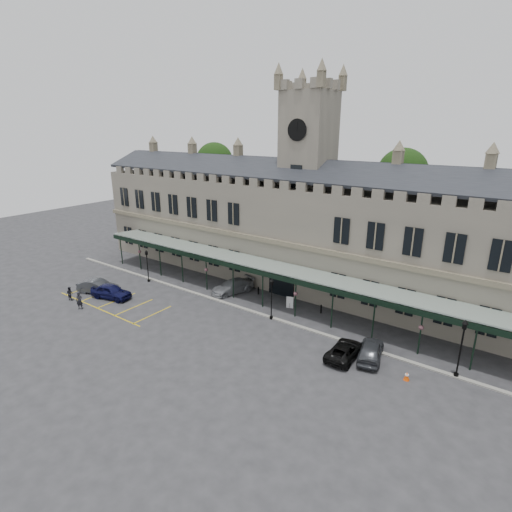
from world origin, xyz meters
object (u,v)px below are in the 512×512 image
Objects in this scene: person_a at (79,301)px; lamp_post_left at (147,263)px; traffic_cone at (407,376)px; car_left_b at (98,287)px; station_building at (305,231)px; clock_tower at (307,175)px; car_taxi at (233,286)px; lamp_post_mid at (271,295)px; car_left_a at (111,291)px; car_right_a at (371,350)px; car_van at (345,350)px; sign_board at (290,303)px; person_b at (70,293)px; lamp_post_right at (462,344)px.

lamp_post_left is at bearing 57.24° from person_a.
car_left_b is (-33.81, -3.80, 0.45)m from traffic_cone.
station_building is 6.64m from clock_tower.
station_building is 21.73m from traffic_cone.
car_taxi is 16.42m from person_a.
clock_tower is 5.18× the size of car_left_b.
lamp_post_left reaches higher than car_left_b.
lamp_post_mid is at bearing -77.55° from clock_tower.
clock_tower reaches higher than car_left_a.
car_right_a is at bearing -100.14° from car_left_b.
car_right_a is (1.82, 1.08, 0.14)m from car_van.
lamp_post_left is 2.18× the size of person_a.
person_b reaches higher than sign_board.
car_right_a is 32.31m from person_b.
clock_tower reaches higher than car_left_b.
lamp_post_mid is 0.95× the size of car_van.
car_van reaches higher than traffic_cone.
car_right_a is at bearing -1.36° from lamp_post_left.
sign_board is 0.84× the size of person_b.
lamp_post_left is 6.26m from car_left_b.
sign_board is (-16.74, 3.06, -2.27)m from lamp_post_right.
lamp_post_mid is at bearing -3.46° from car_taxi.
car_left_b is 2.53× the size of person_a.
lamp_post_mid is 18.52m from car_left_a.
car_left_a is 2.50m from car_left_b.
lamp_post_right is at bearing 11.98° from car_taxi.
clock_tower is at bearing -55.41° from car_right_a.
person_a reaches higher than car_van.
traffic_cone is 34.02m from car_left_b.
car_van is (-5.13, 0.18, 0.30)m from traffic_cone.
car_van is at bearing 17.59° from car_right_a.
car_taxi is 17.00m from car_van.
car_taxi is at bearing 158.09° from lamp_post_mid.
lamp_post_right is at bearing -92.68° from car_left_a.
clock_tower reaches higher than car_taxi.
lamp_post_left reaches higher than car_taxi.
car_right_a is (28.61, -0.68, -1.66)m from lamp_post_left.
lamp_post_right reaches higher than car_taxi.
car_left_b is 0.92× the size of car_taxi.
traffic_cone is at bearing 177.13° from person_b.
clock_tower is 24.19m from lamp_post_right.
car_left_a is at bearing 7.63° from car_van.
person_a is at bearing -87.73° from lamp_post_left.
traffic_cone is (31.92, -1.93, -2.10)m from lamp_post_left.
car_van is (-8.10, -2.45, -2.26)m from lamp_post_right.
station_building is 12.54× the size of car_left_b.
car_van is 30.29m from person_b.
clock_tower reaches higher than traffic_cone.
clock_tower is at bearing -65.59° from car_left_b.
lamp_post_right is at bearing -28.27° from station_building.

